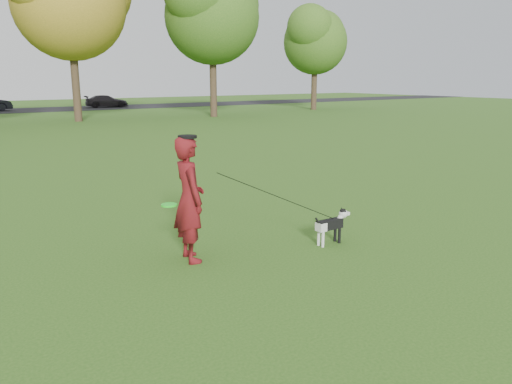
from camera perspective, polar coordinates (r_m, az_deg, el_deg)
ground at (r=8.19m, az=2.61°, el=-6.66°), size 120.00×120.00×0.00m
man at (r=7.57m, az=-7.64°, el=-0.84°), size 0.56×0.76×1.92m
dog at (r=8.49m, az=8.70°, el=-3.53°), size 0.78×0.16×0.59m
car_right at (r=48.54m, az=-16.71°, el=9.91°), size 4.00×2.13×1.10m
man_held_items at (r=8.03m, az=2.72°, el=-0.62°), size 2.94×0.81×1.53m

